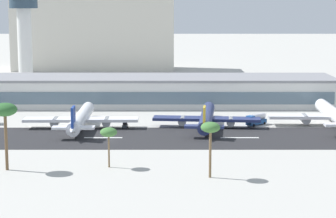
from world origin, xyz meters
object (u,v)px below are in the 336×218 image
(distant_hotel_block, at_px, (93,31))
(airliner_navy_tail_gate_1, at_px, (79,119))
(terminal_building, at_px, (148,91))
(service_fuel_truck_0, at_px, (255,119))
(airliner_gold_tail_gate_2, at_px, (205,118))
(palm_tree_1, at_px, (107,133))
(control_tower, at_px, (23,30))
(service_baggage_tug_1, at_px, (123,125))
(airliner_red_tail_gate_3, at_px, (334,116))
(palm_tree_3, at_px, (3,112))
(palm_tree_2, at_px, (209,129))

(distant_hotel_block, bearing_deg, airliner_navy_tail_gate_1, -85.08)
(terminal_building, relative_size, service_fuel_truck_0, 19.21)
(airliner_gold_tail_gate_2, relative_size, palm_tree_1, 4.64)
(control_tower, distance_m, service_baggage_tug_1, 115.27)
(airliner_navy_tail_gate_1, height_order, airliner_red_tail_gate_3, airliner_red_tail_gate_3)
(distant_hotel_block, bearing_deg, airliner_gold_tail_gate_2, -73.18)
(distant_hotel_block, bearing_deg, palm_tree_3, -88.73)
(airliner_red_tail_gate_3, distance_m, palm_tree_2, 82.31)
(airliner_red_tail_gate_3, xyz_separation_m, palm_tree_2, (-47.30, -66.83, 8.43))
(service_fuel_truck_0, relative_size, palm_tree_2, 0.58)
(airliner_navy_tail_gate_1, height_order, service_baggage_tug_1, airliner_navy_tail_gate_1)
(palm_tree_2, bearing_deg, palm_tree_1, 158.39)
(distant_hotel_block, bearing_deg, service_baggage_tug_1, -80.83)
(distant_hotel_block, distance_m, airliner_navy_tail_gate_1, 199.86)
(terminal_building, xyz_separation_m, airliner_navy_tail_gate_1, (-21.54, -52.77, -2.58))
(terminal_building, distance_m, palm_tree_3, 113.06)
(distant_hotel_block, xyz_separation_m, palm_tree_1, (31.20, -250.29, -15.00))
(terminal_building, relative_size, airliner_gold_tail_gate_2, 3.15)
(palm_tree_2, bearing_deg, airliner_navy_tail_gate_1, 122.39)
(distant_hotel_block, height_order, airliner_red_tail_gate_3, distant_hotel_block)
(service_fuel_truck_0, bearing_deg, palm_tree_3, -3.16)
(terminal_building, height_order, control_tower, control_tower)
(airliner_red_tail_gate_3, height_order, palm_tree_1, airliner_red_tail_gate_3)
(control_tower, distance_m, palm_tree_3, 156.47)
(service_baggage_tug_1, distance_m, palm_tree_3, 62.93)
(airliner_navy_tail_gate_1, relative_size, airliner_red_tail_gate_3, 0.94)
(palm_tree_3, bearing_deg, palm_tree_2, -8.13)
(airliner_navy_tail_gate_1, xyz_separation_m, palm_tree_3, (-11.41, -55.00, 11.67))
(airliner_gold_tail_gate_2, xyz_separation_m, palm_tree_1, (-28.18, -53.92, 5.79))
(palm_tree_3, bearing_deg, control_tower, 100.31)
(service_baggage_tug_1, relative_size, palm_tree_2, 0.24)
(airliner_navy_tail_gate_1, height_order, airliner_gold_tail_gate_2, airliner_navy_tail_gate_1)
(airliner_navy_tail_gate_1, bearing_deg, airliner_gold_tail_gate_2, -88.32)
(airliner_red_tail_gate_3, relative_size, service_baggage_tug_1, 15.77)
(distant_hotel_block, xyz_separation_m, palm_tree_2, (56.54, -260.33, -12.10))
(terminal_building, height_order, palm_tree_1, terminal_building)
(palm_tree_2, bearing_deg, terminal_building, 98.87)
(control_tower, height_order, airliner_red_tail_gate_3, control_tower)
(terminal_building, height_order, airliner_red_tail_gate_3, terminal_building)
(service_baggage_tug_1, relative_size, palm_tree_1, 0.32)
(control_tower, xyz_separation_m, palm_tree_2, (78.81, -160.62, -16.92))
(airliner_gold_tail_gate_2, bearing_deg, service_baggage_tug_1, 98.11)
(control_tower, bearing_deg, palm_tree_2, -63.87)
(palm_tree_2, bearing_deg, airliner_red_tail_gate_3, 54.71)
(airliner_gold_tail_gate_2, relative_size, service_baggage_tug_1, 14.55)
(service_baggage_tug_1, bearing_deg, terminal_building, 177.25)
(control_tower, bearing_deg, airliner_gold_tail_gate_2, -49.81)
(terminal_building, bearing_deg, palm_tree_2, -81.13)
(airliner_navy_tail_gate_1, height_order, palm_tree_1, palm_tree_1)
(service_baggage_tug_1, xyz_separation_m, palm_tree_1, (-0.70, -52.70, 7.96))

